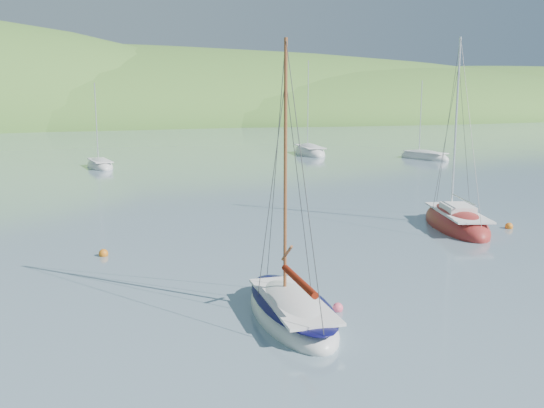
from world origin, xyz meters
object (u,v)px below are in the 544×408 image
object	(u,v)px
sloop_red	(456,224)
distant_sloop_d	(424,157)
distant_sloop_b	(310,153)
daysailer_white	(292,312)
distant_sloop_a	(100,166)

from	to	relation	value
sloop_red	distant_sloop_d	distance (m)	39.03
distant_sloop_b	distant_sloop_d	distance (m)	14.65
daysailer_white	distant_sloop_d	world-z (taller)	daysailer_white
sloop_red	distant_sloop_d	xyz separation A→B (m)	(21.03, 32.88, -0.05)
sloop_red	distant_sloop_b	bearing A→B (deg)	95.72
distant_sloop_b	distant_sloop_d	size ratio (longest dim) A/B	1.29
sloop_red	distant_sloop_a	bearing A→B (deg)	132.75
daysailer_white	distant_sloop_b	size ratio (longest dim) A/B	0.79
distant_sloop_a	daysailer_white	bearing A→B (deg)	-92.86
daysailer_white	sloop_red	world-z (taller)	sloop_red
distant_sloop_a	distant_sloop_d	distance (m)	37.89
sloop_red	distant_sloop_a	size ratio (longest dim) A/B	1.23
daysailer_white	distant_sloop_d	size ratio (longest dim) A/B	1.02
distant_sloop_a	distant_sloop_d	world-z (taller)	distant_sloop_d
daysailer_white	distant_sloop_b	bearing A→B (deg)	70.22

